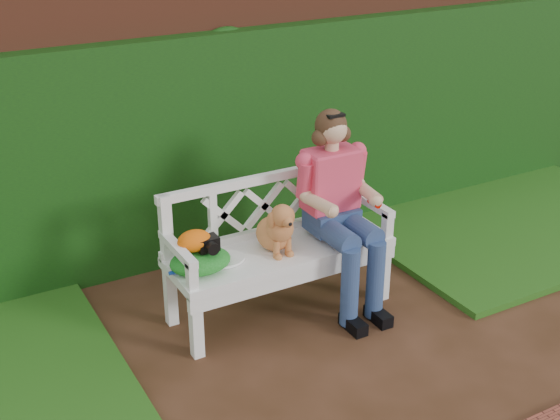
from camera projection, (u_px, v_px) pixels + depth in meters
ground at (328, 361)px, 4.57m from camera, size 60.00×60.00×0.00m
brick_wall at (196, 108)px, 5.62m from camera, size 10.00×0.30×2.20m
ivy_hedge at (209, 148)px, 5.55m from camera, size 10.00×0.18×1.70m
grass_right at (509, 221)px, 6.34m from camera, size 2.60×2.00×0.05m
garden_bench at (280, 279)px, 5.00m from camera, size 1.61×0.68×0.48m
seated_woman at (334, 213)px, 4.99m from camera, size 0.73×0.86×1.30m
dog at (276, 225)px, 4.79m from camera, size 0.31×0.37×0.36m
tennis_racket at (220, 260)px, 4.71m from camera, size 0.56×0.30×0.03m
green_bag at (200, 261)px, 4.60m from camera, size 0.46×0.41×0.13m
camera_item at (207, 243)px, 4.57m from camera, size 0.13×0.10×0.09m
baseball_glove at (194, 241)px, 4.54m from camera, size 0.23×0.19×0.14m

